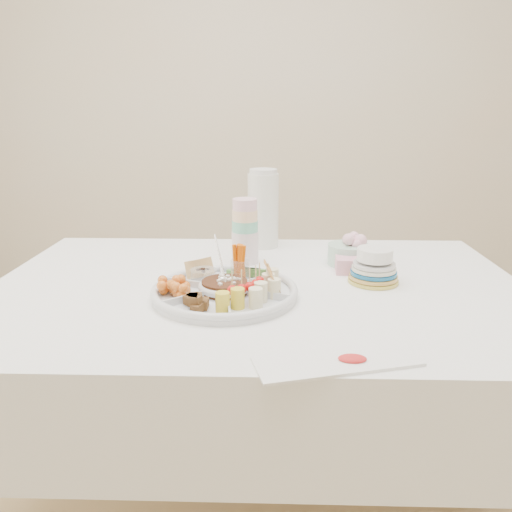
{
  "coord_description": "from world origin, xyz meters",
  "views": [
    {
      "loc": [
        0.03,
        -1.34,
        1.24
      ],
      "look_at": [
        -0.0,
        -0.0,
        0.84
      ],
      "focal_mm": 35.0,
      "sensor_mm": 36.0,
      "label": 1
    }
  ],
  "objects_px": {
    "dining_table": "(257,401)",
    "thermos": "(263,208)",
    "party_tray": "(225,289)",
    "plate_stack": "(374,267)"
  },
  "relations": [
    {
      "from": "dining_table",
      "to": "party_tray",
      "type": "relative_size",
      "value": 4.0
    },
    {
      "from": "dining_table",
      "to": "plate_stack",
      "type": "xyz_separation_m",
      "value": [
        0.33,
        0.03,
        0.43
      ]
    },
    {
      "from": "dining_table",
      "to": "thermos",
      "type": "xyz_separation_m",
      "value": [
        0.01,
        0.41,
        0.52
      ]
    },
    {
      "from": "dining_table",
      "to": "party_tray",
      "type": "height_order",
      "value": "party_tray"
    },
    {
      "from": "plate_stack",
      "to": "dining_table",
      "type": "bearing_deg",
      "value": -175.09
    },
    {
      "from": "dining_table",
      "to": "thermos",
      "type": "relative_size",
      "value": 5.35
    },
    {
      "from": "dining_table",
      "to": "thermos",
      "type": "bearing_deg",
      "value": 88.61
    },
    {
      "from": "dining_table",
      "to": "thermos",
      "type": "height_order",
      "value": "thermos"
    },
    {
      "from": "party_tray",
      "to": "thermos",
      "type": "bearing_deg",
      "value": 79.67
    },
    {
      "from": "thermos",
      "to": "party_tray",
      "type": "bearing_deg",
      "value": -100.33
    }
  ]
}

